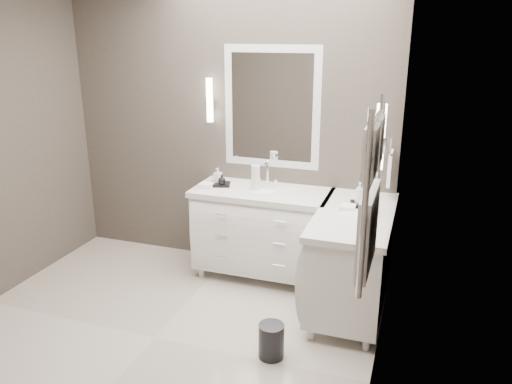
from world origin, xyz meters
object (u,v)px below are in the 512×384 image
(vanity_back, at_px, (262,227))
(waste_bin, at_px, (271,341))
(vanity_right, at_px, (352,255))
(towel_ladder, at_px, (370,202))

(vanity_back, xyz_separation_m, waste_bin, (0.45, -1.16, -0.36))
(vanity_right, xyz_separation_m, towel_ladder, (0.23, -1.30, 0.91))
(vanity_back, height_order, towel_ladder, towel_ladder)
(vanity_right, relative_size, waste_bin, 4.85)
(vanity_right, distance_m, waste_bin, 1.00)
(vanity_right, bearing_deg, towel_ladder, -80.16)
(towel_ladder, relative_size, waste_bin, 3.52)
(vanity_right, bearing_deg, waste_bin, -116.96)
(waste_bin, bearing_deg, vanity_back, 111.19)
(towel_ladder, distance_m, waste_bin, 1.50)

